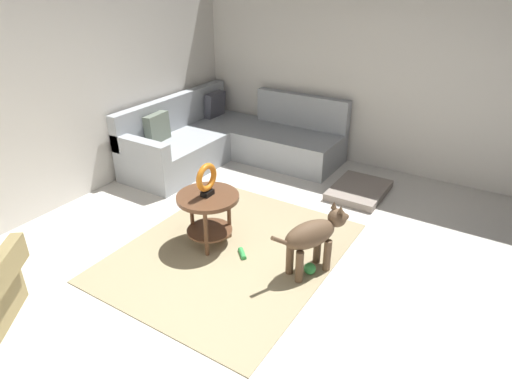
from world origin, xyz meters
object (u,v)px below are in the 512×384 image
(dog, at_px, (314,235))
(dog_toy_ball, at_px, (310,269))
(dog_toy_rope, at_px, (242,254))
(sectional_couch, at_px, (228,141))
(torus_sculpture, at_px, (207,179))
(side_table, at_px, (208,207))
(dog_bed_mat, at_px, (359,190))

(dog, distance_m, dog_toy_ball, 0.33)
(dog_toy_ball, height_order, dog_toy_rope, dog_toy_ball)
(sectional_couch, distance_m, dog, 2.70)
(sectional_couch, distance_m, torus_sculpture, 2.15)
(torus_sculpture, bearing_deg, side_table, 75.96)
(dog_bed_mat, bearing_deg, torus_sculpture, 154.04)
(torus_sculpture, relative_size, dog, 0.42)
(sectional_couch, bearing_deg, dog_toy_rope, -141.62)
(dog, xyz_separation_m, dog_toy_rope, (-0.15, 0.66, -0.35))
(side_table, bearing_deg, torus_sculpture, -104.04)
(torus_sculpture, xyz_separation_m, dog, (0.14, -1.06, -0.33))
(side_table, height_order, dog, dog)
(torus_sculpture, distance_m, dog_bed_mat, 2.13)
(torus_sculpture, relative_size, dog_bed_mat, 0.41)
(sectional_couch, xyz_separation_m, torus_sculpture, (-1.82, -1.06, 0.42))
(dog_bed_mat, bearing_deg, side_table, 154.04)
(side_table, bearing_deg, dog_toy_rope, -92.21)
(dog_bed_mat, bearing_deg, sectional_couch, 89.84)
(dog, xyz_separation_m, dog_toy_ball, (-0.05, -0.01, -0.32))
(sectional_couch, distance_m, dog_bed_mat, 1.96)
(dog_toy_rope, bearing_deg, dog_toy_ball, -81.50)
(torus_sculpture, xyz_separation_m, dog_toy_rope, (-0.02, -0.40, -0.69))
(side_table, height_order, dog_toy_rope, side_table)
(dog_toy_ball, bearing_deg, torus_sculpture, 94.53)
(dog_bed_mat, xyz_separation_m, dog_toy_ball, (-1.73, -0.18, 0.01))
(side_table, bearing_deg, dog, -82.70)
(torus_sculpture, bearing_deg, dog, -82.70)
(sectional_couch, xyz_separation_m, side_table, (-1.82, -1.06, 0.13))
(dog_toy_ball, distance_m, dog_toy_rope, 0.67)
(sectional_couch, relative_size, dog_toy_ball, 20.57)
(torus_sculpture, distance_m, dog_toy_ball, 1.25)
(sectional_couch, relative_size, side_table, 3.75)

